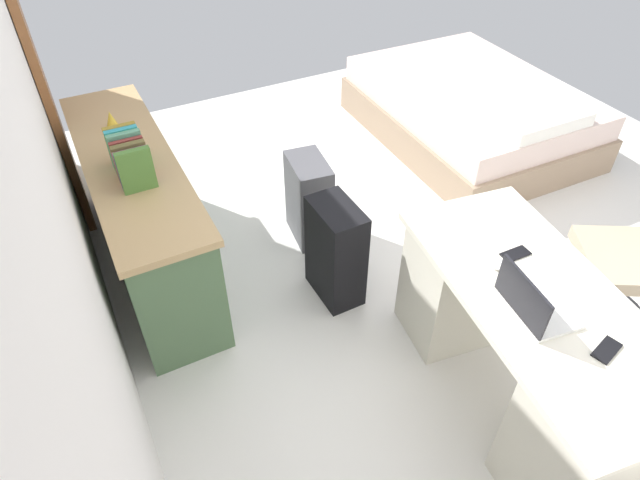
{
  "coord_description": "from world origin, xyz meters",
  "views": [
    {
      "loc": [
        -2.06,
        1.85,
        2.45
      ],
      "look_at": [
        -0.19,
        0.89,
        0.6
      ],
      "focal_mm": 30.79,
      "sensor_mm": 36.0,
      "label": 1
    }
  ],
  "objects": [
    {
      "name": "ground_plane",
      "position": [
        0.0,
        0.0,
        0.0
      ],
      "size": [
        5.42,
        5.42,
        0.0
      ],
      "primitive_type": "plane",
      "color": "silver"
    },
    {
      "name": "wall_back",
      "position": [
        0.0,
        2.0,
        1.28
      ],
      "size": [
        4.42,
        0.1,
        2.55
      ],
      "primitive_type": "cube",
      "color": "white",
      "rests_on": "ground_plane"
    },
    {
      "name": "door_wooden",
      "position": [
        1.66,
        1.92,
        1.02
      ],
      "size": [
        0.88,
        0.05,
        2.04
      ],
      "primitive_type": "cube",
      "color": "brown",
      "rests_on": "ground_plane"
    },
    {
      "name": "desk",
      "position": [
        -1.08,
        0.28,
        0.39
      ],
      "size": [
        1.52,
        0.85,
        0.74
      ],
      "color": "silver",
      "rests_on": "ground_plane"
    },
    {
      "name": "office_chair",
      "position": [
        -0.96,
        -0.61,
        0.42
      ],
      "size": [
        0.63,
        0.63,
        0.94
      ],
      "color": "black",
      "rests_on": "ground_plane"
    },
    {
      "name": "credenza",
      "position": [
        0.72,
        1.62,
        0.4
      ],
      "size": [
        1.8,
        0.48,
        0.79
      ],
      "color": "#4C6B47",
      "rests_on": "ground_plane"
    },
    {
      "name": "bed",
      "position": [
        1.03,
        -1.15,
        0.24
      ],
      "size": [
        1.93,
        1.44,
        0.58
      ],
      "color": "gray",
      "rests_on": "ground_plane"
    },
    {
      "name": "suitcase_black",
      "position": [
        -0.04,
        0.71,
        0.32
      ],
      "size": [
        0.36,
        0.22,
        0.64
      ],
      "primitive_type": "cube",
      "rotation": [
        0.0,
        0.0,
        0.01
      ],
      "color": "black",
      "rests_on": "ground_plane"
    },
    {
      "name": "suitcase_spare_grey",
      "position": [
        0.51,
        0.61,
        0.29
      ],
      "size": [
        0.39,
        0.26,
        0.58
      ],
      "primitive_type": "cube",
      "rotation": [
        0.0,
        0.0,
        -0.13
      ],
      "color": "#4C4C51",
      "rests_on": "ground_plane"
    },
    {
      "name": "laptop",
      "position": [
        -1.12,
        0.4,
        0.79
      ],
      "size": [
        0.34,
        0.26,
        0.21
      ],
      "color": "silver",
      "rests_on": "desk"
    },
    {
      "name": "computer_mouse",
      "position": [
        -0.87,
        0.32,
        0.75
      ],
      "size": [
        0.07,
        0.11,
        0.03
      ],
      "primitive_type": "ellipsoid",
      "rotation": [
        0.0,
        0.0,
        -0.14
      ],
      "color": "white",
      "rests_on": "desk"
    },
    {
      "name": "cell_phone_near_laptop",
      "position": [
        -1.41,
        0.27,
        0.74
      ],
      "size": [
        0.1,
        0.15,
        0.01
      ],
      "primitive_type": "cube",
      "rotation": [
        0.0,
        0.0,
        0.27
      ],
      "color": "black",
      "rests_on": "desk"
    },
    {
      "name": "cell_phone_by_mouse",
      "position": [
        -0.83,
        0.21,
        0.74
      ],
      "size": [
        0.07,
        0.14,
        0.01
      ],
      "primitive_type": "cube",
      "rotation": [
        0.0,
        0.0,
        -0.02
      ],
      "color": "black",
      "rests_on": "desk"
    },
    {
      "name": "book_row",
      "position": [
        0.54,
        1.62,
        0.9
      ],
      "size": [
        0.36,
        0.17,
        0.23
      ],
      "color": "#497733",
      "rests_on": "credenza"
    },
    {
      "name": "figurine_small",
      "position": [
        1.08,
        1.62,
        0.85
      ],
      "size": [
        0.08,
        0.08,
        0.11
      ],
      "primitive_type": "cone",
      "color": "gold",
      "rests_on": "credenza"
    }
  ]
}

